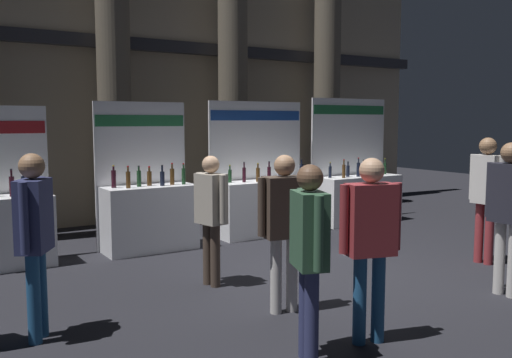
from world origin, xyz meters
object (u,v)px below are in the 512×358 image
(exhibitor_booth_1, at_px, (149,212))
(exhibitor_booth_3, at_px, (357,193))
(visitor_8, at_px, (284,218))
(exhibitor_booth_2, at_px, (265,201))
(visitor_2, at_px, (211,209))
(visitor_6, at_px, (486,188))
(visitor_0, at_px, (309,245))
(visitor_4, at_px, (370,232))
(visitor_1, at_px, (34,229))
(visitor_3, at_px, (509,204))
(trash_bin, at_px, (353,232))

(exhibitor_booth_1, distance_m, exhibitor_booth_3, 4.50)
(visitor_8, bearing_deg, exhibitor_booth_2, -109.43)
(visitor_2, relative_size, visitor_6, 0.90)
(exhibitor_booth_1, relative_size, visitor_0, 1.39)
(exhibitor_booth_1, height_order, visitor_4, exhibitor_booth_1)
(exhibitor_booth_3, height_order, visitor_1, exhibitor_booth_3)
(exhibitor_booth_2, bearing_deg, visitor_3, -84.36)
(visitor_2, distance_m, visitor_8, 1.30)
(trash_bin, distance_m, visitor_4, 3.56)
(visitor_4, bearing_deg, visitor_0, 16.80)
(visitor_2, bearing_deg, visitor_8, 178.03)
(visitor_1, bearing_deg, exhibitor_booth_1, -7.64)
(visitor_0, bearing_deg, visitor_2, -167.46)
(exhibitor_booth_3, bearing_deg, visitor_4, -131.71)
(exhibitor_booth_1, height_order, exhibitor_booth_2, exhibitor_booth_2)
(trash_bin, bearing_deg, visitor_1, -168.78)
(trash_bin, bearing_deg, exhibitor_booth_3, 46.14)
(visitor_0, distance_m, visitor_2, 2.42)
(visitor_3, height_order, visitor_8, visitor_3)
(exhibitor_booth_1, height_order, trash_bin, exhibitor_booth_1)
(trash_bin, xyz_separation_m, visitor_4, (-2.25, -2.68, 0.71))
(exhibitor_booth_2, xyz_separation_m, visitor_2, (-2.31, -2.30, 0.37))
(exhibitor_booth_3, bearing_deg, visitor_1, -156.35)
(exhibitor_booth_2, bearing_deg, visitor_2, -135.11)
(visitor_4, bearing_deg, visitor_8, -64.14)
(exhibitor_booth_3, xyz_separation_m, visitor_8, (-4.35, -3.57, 0.43))
(exhibitor_booth_1, distance_m, visitor_4, 4.65)
(exhibitor_booth_1, distance_m, visitor_6, 5.10)
(visitor_3, bearing_deg, exhibitor_booth_1, -150.70)
(trash_bin, xyz_separation_m, visitor_8, (-2.43, -1.57, 0.70))
(exhibitor_booth_3, relative_size, visitor_6, 1.38)
(exhibitor_booth_2, bearing_deg, visitor_8, -120.41)
(visitor_0, relative_size, visitor_6, 0.93)
(visitor_2, bearing_deg, exhibitor_booth_1, -12.31)
(visitor_2, bearing_deg, trash_bin, -94.73)
(exhibitor_booth_3, distance_m, visitor_4, 6.28)
(exhibitor_booth_3, relative_size, visitor_1, 1.42)
(visitor_3, relative_size, visitor_8, 1.06)
(visitor_0, bearing_deg, exhibitor_booth_2, 170.91)
(visitor_1, relative_size, visitor_6, 0.97)
(exhibitor_booth_1, xyz_separation_m, visitor_6, (3.79, -3.38, 0.48))
(visitor_1, bearing_deg, visitor_2, -42.85)
(exhibitor_booth_2, distance_m, visitor_2, 3.28)
(exhibitor_booth_1, relative_size, visitor_1, 1.34)
(trash_bin, height_order, visitor_6, visitor_6)
(exhibitor_booth_1, relative_size, exhibitor_booth_3, 0.94)
(exhibitor_booth_2, relative_size, visitor_4, 1.39)
(exhibitor_booth_1, height_order, visitor_8, exhibitor_booth_1)
(visitor_0, xyz_separation_m, visitor_8, (0.52, 1.11, 0.01))
(visitor_0, height_order, visitor_1, visitor_1)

